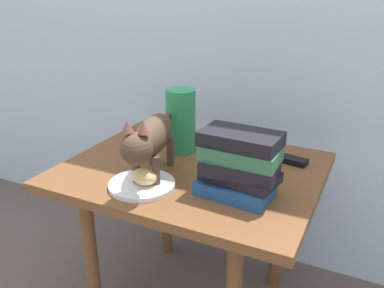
% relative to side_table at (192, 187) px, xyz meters
% --- Properties ---
extents(side_table, '(0.81, 0.66, 0.57)m').
position_rel_side_table_xyz_m(side_table, '(0.00, 0.00, 0.00)').
color(side_table, brown).
rests_on(side_table, ground).
extents(plate, '(0.20, 0.20, 0.01)m').
position_rel_side_table_xyz_m(plate, '(-0.07, -0.19, 0.08)').
color(plate, white).
rests_on(plate, side_table).
extents(bread_roll, '(0.08, 0.07, 0.05)m').
position_rel_side_table_xyz_m(bread_roll, '(-0.06, -0.20, 0.11)').
color(bread_roll, '#E0BC7A').
rests_on(bread_roll, plate).
extents(cat, '(0.16, 0.47, 0.23)m').
position_rel_side_table_xyz_m(cat, '(-0.07, -0.13, 0.21)').
color(cat, '#4C3828').
rests_on(cat, side_table).
extents(book_stack, '(0.23, 0.16, 0.19)m').
position_rel_side_table_xyz_m(book_stack, '(0.20, -0.11, 0.17)').
color(book_stack, '#1E4C8C').
rests_on(book_stack, side_table).
extents(green_vase, '(0.10, 0.10, 0.22)m').
position_rel_side_table_xyz_m(green_vase, '(-0.10, 0.11, 0.19)').
color(green_vase, '#288C51').
rests_on(green_vase, side_table).
extents(candle_jar, '(0.07, 0.07, 0.08)m').
position_rel_side_table_xyz_m(candle_jar, '(-0.16, 0.25, 0.11)').
color(candle_jar, silver).
rests_on(candle_jar, side_table).
extents(tv_remote, '(0.16, 0.07, 0.02)m').
position_rel_side_table_xyz_m(tv_remote, '(0.26, 0.18, 0.08)').
color(tv_remote, black).
rests_on(tv_remote, side_table).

